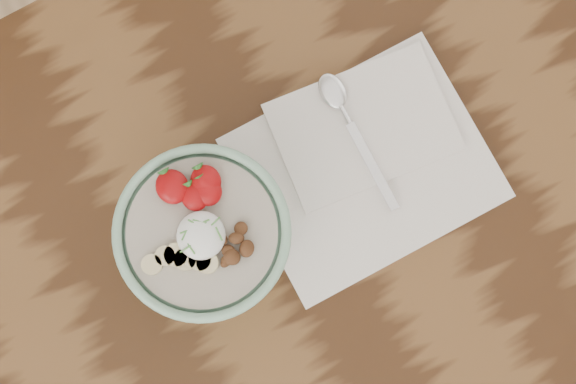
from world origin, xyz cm
name	(u,v)px	position (x,y,z in cm)	size (l,w,h in cm)	color
table	(324,283)	(0.00, 0.00, 65.70)	(160.00, 90.00, 75.00)	#361E0D
breakfast_bowl	(205,234)	(-9.08, 10.62, 81.17)	(18.11, 18.11, 12.06)	#86B496
napkin	(364,160)	(10.36, 10.00, 75.69)	(27.01, 22.87, 1.65)	white
spoon	(342,110)	(10.79, 15.99, 77.02)	(3.02, 17.26, 0.90)	silver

